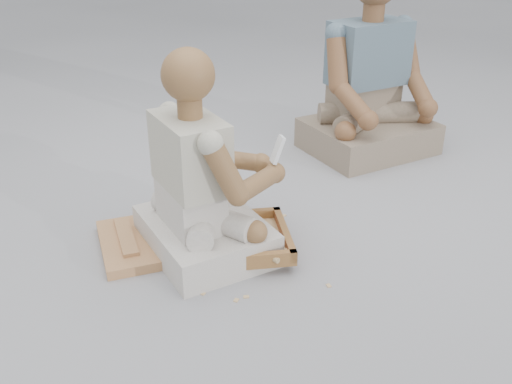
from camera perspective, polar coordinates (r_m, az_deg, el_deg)
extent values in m
plane|color=#9D9DA2|center=(2.14, 2.57, -8.65)|extent=(60.00, 60.00, 0.00)
cube|color=#97643A|center=(2.38, -7.94, -4.38)|extent=(0.65, 0.47, 0.04)
cube|color=brown|center=(2.25, -2.50, -5.19)|extent=(0.48, 0.40, 0.01)
cube|color=brown|center=(2.38, -2.96, -2.49)|extent=(0.45, 0.06, 0.05)
cube|color=brown|center=(2.10, -2.00, -6.90)|extent=(0.45, 0.06, 0.05)
cube|color=brown|center=(2.27, 2.86, -4.13)|extent=(0.06, 0.36, 0.05)
cube|color=brown|center=(2.23, -7.99, -4.94)|extent=(0.06, 0.36, 0.05)
cube|color=tan|center=(2.25, -2.51, -4.96)|extent=(0.42, 0.34, 0.01)
cube|color=silver|center=(2.18, -0.71, -5.52)|extent=(0.10, 0.13, 0.00)
cylinder|color=tan|center=(2.12, 1.51, -6.57)|extent=(0.06, 0.07, 0.02)
cube|color=silver|center=(2.30, -0.50, -3.91)|extent=(0.05, 0.15, 0.00)
cylinder|color=tan|center=(2.39, -0.45, -2.57)|extent=(0.04, 0.07, 0.02)
cube|color=silver|center=(2.20, -0.39, -5.27)|extent=(0.13, 0.09, 0.00)
cylinder|color=tan|center=(2.17, 2.35, -5.78)|extent=(0.07, 0.06, 0.02)
cube|color=silver|center=(2.27, -3.31, -4.10)|extent=(0.13, 0.10, 0.00)
cylinder|color=tan|center=(2.22, -0.79, -4.70)|extent=(0.07, 0.06, 0.02)
cube|color=silver|center=(2.22, -4.31, -4.87)|extent=(0.13, 0.10, 0.00)
cylinder|color=tan|center=(2.28, -2.37, -3.78)|extent=(0.07, 0.06, 0.02)
cube|color=silver|center=(2.27, -4.85, -4.21)|extent=(0.11, 0.12, 0.00)
cylinder|color=tan|center=(2.35, -3.41, -3.00)|extent=(0.06, 0.07, 0.02)
cube|color=silver|center=(2.19, -3.13, -5.31)|extent=(0.15, 0.04, 0.00)
cylinder|color=tan|center=(2.20, -0.25, -5.21)|extent=(0.07, 0.03, 0.02)
cube|color=silver|center=(2.20, -4.18, -5.41)|extent=(0.10, 0.13, 0.00)
cylinder|color=tan|center=(2.14, -1.98, -6.40)|extent=(0.06, 0.07, 0.02)
cube|color=silver|center=(2.22, -2.91, -5.02)|extent=(0.13, 0.09, 0.00)
cylinder|color=tan|center=(2.18, -0.24, -5.55)|extent=(0.07, 0.06, 0.02)
cube|color=tan|center=(2.32, -10.81, -5.99)|extent=(0.02, 0.02, 0.00)
cube|color=tan|center=(2.55, 2.80, -2.37)|extent=(0.02, 0.02, 0.00)
cube|color=tan|center=(2.43, -6.52, -4.05)|extent=(0.02, 0.02, 0.00)
cube|color=tan|center=(2.50, -6.93, -3.11)|extent=(0.02, 0.02, 0.00)
cube|color=tan|center=(2.27, -5.77, -6.44)|extent=(0.02, 0.02, 0.00)
cube|color=tan|center=(2.42, -1.28, -3.97)|extent=(0.02, 0.02, 0.00)
cube|color=tan|center=(2.03, -1.99, -10.76)|extent=(0.02, 0.02, 0.00)
cube|color=tan|center=(2.05, -0.98, -10.43)|extent=(0.02, 0.02, 0.00)
cube|color=tan|center=(2.56, 0.28, -2.22)|extent=(0.02, 0.02, 0.00)
cube|color=tan|center=(2.31, -7.59, -5.83)|extent=(0.02, 0.02, 0.00)
cube|color=tan|center=(2.12, 7.28, -9.27)|extent=(0.02, 0.02, 0.00)
cube|color=tan|center=(2.58, -1.44, -1.94)|extent=(0.02, 0.02, 0.00)
cube|color=tan|center=(2.07, -5.38, -10.07)|extent=(0.02, 0.02, 0.00)
cube|color=tan|center=(2.35, 0.80, -5.08)|extent=(0.02, 0.02, 0.00)
cube|color=beige|center=(2.28, -5.11, -4.34)|extent=(0.55, 0.62, 0.13)
cube|color=beige|center=(2.19, -6.54, -1.35)|extent=(0.25, 0.33, 0.16)
cube|color=#B8B5A3|center=(2.10, -6.62, 3.92)|extent=(0.28, 0.37, 0.27)
sphere|color=brown|center=(2.01, -6.81, 11.56)|extent=(0.19, 0.19, 0.19)
sphere|color=brown|center=(2.33, 0.51, 2.89)|extent=(0.08, 0.08, 0.08)
sphere|color=brown|center=(2.25, 1.89, 1.93)|extent=(0.08, 0.08, 0.08)
cube|color=gray|center=(3.28, 11.12, 5.52)|extent=(0.77, 0.67, 0.17)
cube|color=gray|center=(3.26, 10.66, 8.93)|extent=(0.41, 0.31, 0.20)
cube|color=slate|center=(3.19, 11.20, 13.48)|extent=(0.46, 0.35, 0.34)
sphere|color=brown|center=(3.19, 16.82, 8.05)|extent=(0.11, 0.11, 0.11)
sphere|color=brown|center=(2.93, 11.15, 7.05)|extent=(0.11, 0.11, 0.11)
cube|color=white|center=(2.21, 2.18, 4.26)|extent=(0.06, 0.05, 0.11)
cube|color=black|center=(2.21, 2.19, 4.50)|extent=(0.02, 0.04, 0.04)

